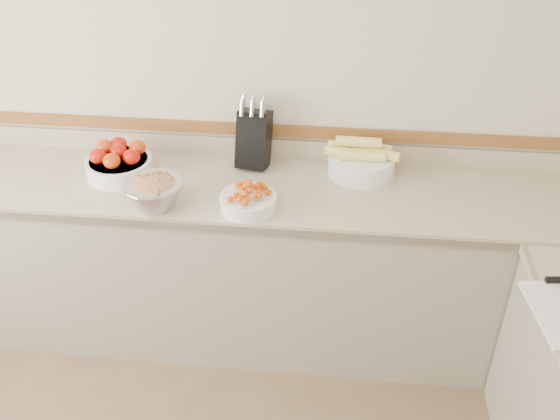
# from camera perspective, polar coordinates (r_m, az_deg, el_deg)

# --- Properties ---
(back_wall) EXTENTS (4.00, 0.00, 4.00)m
(back_wall) POSITION_cam_1_polar(r_m,az_deg,el_deg) (3.08, -5.29, 11.75)
(back_wall) COLOR beige
(back_wall) RESTS_ON ground_plane
(counter_back) EXTENTS (4.00, 0.65, 1.08)m
(counter_back) POSITION_cam_1_polar(r_m,az_deg,el_deg) (3.23, -5.58, -4.52)
(counter_back) COLOR tan
(counter_back) RESTS_ON ground_plane
(knife_block) EXTENTS (0.18, 0.21, 0.37)m
(knife_block) POSITION_cam_1_polar(r_m,az_deg,el_deg) (3.07, -2.42, 6.62)
(knife_block) COLOR black
(knife_block) RESTS_ON counter_back
(tomato_bowl) EXTENTS (0.32, 0.32, 0.16)m
(tomato_bowl) POSITION_cam_1_polar(r_m,az_deg,el_deg) (3.12, -14.52, 4.23)
(tomato_bowl) COLOR white
(tomato_bowl) RESTS_ON counter_back
(cherry_tomato_bowl) EXTENTS (0.26, 0.26, 0.14)m
(cherry_tomato_bowl) POSITION_cam_1_polar(r_m,az_deg,el_deg) (2.77, -2.90, 0.95)
(cherry_tomato_bowl) COLOR white
(cherry_tomato_bowl) RESTS_ON counter_back
(corn_bowl) EXTENTS (0.36, 0.33, 0.19)m
(corn_bowl) POSITION_cam_1_polar(r_m,az_deg,el_deg) (3.05, 7.44, 4.53)
(corn_bowl) COLOR white
(corn_bowl) RESTS_ON counter_back
(rhubarb_bowl) EXTENTS (0.27, 0.27, 0.15)m
(rhubarb_bowl) POSITION_cam_1_polar(r_m,az_deg,el_deg) (2.82, -11.46, 1.66)
(rhubarb_bowl) COLOR #B2B2BA
(rhubarb_bowl) RESTS_ON counter_back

